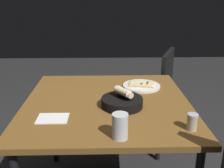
# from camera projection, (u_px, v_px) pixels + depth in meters

# --- Properties ---
(dining_table) EXTENTS (0.98, 1.00, 0.73)m
(dining_table) POSITION_uv_depth(u_px,v_px,m) (107.00, 111.00, 1.61)
(dining_table) COLOR brown
(dining_table) RESTS_ON ground
(pizza_plate) EXTENTS (0.25, 0.25, 0.04)m
(pizza_plate) POSITION_uv_depth(u_px,v_px,m) (142.00, 85.00, 1.81)
(pizza_plate) COLOR white
(pizza_plate) RESTS_ON dining_table
(bread_basket) EXTENTS (0.24, 0.24, 0.11)m
(bread_basket) POSITION_uv_depth(u_px,v_px,m) (122.00, 101.00, 1.50)
(bread_basket) COLOR black
(bread_basket) RESTS_ON dining_table
(beer_glass) EXTENTS (0.07, 0.07, 0.12)m
(beer_glass) POSITION_uv_depth(u_px,v_px,m) (120.00, 128.00, 1.18)
(beer_glass) COLOR silver
(beer_glass) RESTS_ON dining_table
(pepper_shaker) EXTENTS (0.05, 0.05, 0.08)m
(pepper_shaker) POSITION_uv_depth(u_px,v_px,m) (192.00, 123.00, 1.25)
(pepper_shaker) COLOR #BFB299
(pepper_shaker) RESTS_ON dining_table
(napkin) EXTENTS (0.16, 0.12, 0.00)m
(napkin) POSITION_uv_depth(u_px,v_px,m) (53.00, 118.00, 1.37)
(napkin) COLOR white
(napkin) RESTS_ON dining_table
(chair_spare) EXTENTS (0.58, 0.58, 0.86)m
(chair_spare) POSITION_uv_depth(u_px,v_px,m) (153.00, 89.00, 2.44)
(chair_spare) COLOR black
(chair_spare) RESTS_ON ground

